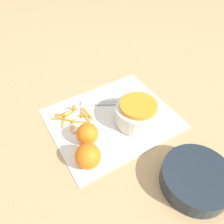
{
  "coord_description": "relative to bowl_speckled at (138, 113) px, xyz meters",
  "views": [
    {
      "loc": [
        0.28,
        0.46,
        0.59
      ],
      "look_at": [
        0.0,
        0.0,
        0.04
      ],
      "focal_mm": 35.0,
      "sensor_mm": 36.0,
      "label": 1
    }
  ],
  "objects": [
    {
      "name": "peel_pile",
      "position": [
        0.19,
        -0.13,
        -0.04
      ],
      "size": [
        0.13,
        0.14,
        0.01
      ],
      "color": "orange",
      "rests_on": "cutting_board"
    },
    {
      "name": "bowl_speckled",
      "position": [
        0.0,
        0.0,
        0.0
      ],
      "size": [
        0.16,
        0.16,
        0.08
      ],
      "color": "silver",
      "rests_on": "cutting_board"
    },
    {
      "name": "knife",
      "position": [
        -0.01,
        -0.1,
        -0.03
      ],
      "size": [
        0.22,
        0.14,
        0.02
      ],
      "rotation": [
        0.0,
        0.0,
        -0.53
      ],
      "color": "black",
      "rests_on": "cutting_board"
    },
    {
      "name": "ground_plane",
      "position": [
        0.07,
        -0.06,
        -0.05
      ],
      "size": [
        4.0,
        4.0,
        0.0
      ],
      "primitive_type": "plane",
      "color": "tan"
    },
    {
      "name": "orange_right",
      "position": [
        0.19,
        -0.01,
        -0.0
      ],
      "size": [
        0.07,
        0.07,
        0.07
      ],
      "color": "orange",
      "rests_on": "cutting_board"
    },
    {
      "name": "orange_left",
      "position": [
        0.23,
        0.07,
        -0.0
      ],
      "size": [
        0.08,
        0.08,
        0.08
      ],
      "color": "orange",
      "rests_on": "cutting_board"
    },
    {
      "name": "cutting_board",
      "position": [
        0.07,
        -0.06,
        -0.04
      ],
      "size": [
        0.43,
        0.36,
        0.01
      ],
      "color": "silver",
      "rests_on": "ground_plane"
    },
    {
      "name": "bowl_dark",
      "position": [
        0.0,
        0.28,
        -0.02
      ],
      "size": [
        0.2,
        0.2,
        0.06
      ],
      "color": "#1E2833",
      "rests_on": "ground_plane"
    }
  ]
}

